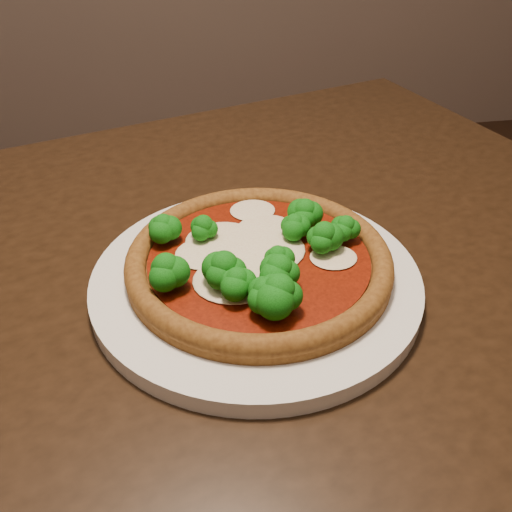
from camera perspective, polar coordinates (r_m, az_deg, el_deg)
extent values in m
cube|color=black|center=(0.61, -5.51, -4.81)|extent=(1.35, 1.19, 0.04)
cylinder|color=black|center=(1.32, 10.03, -0.39)|extent=(0.06, 0.06, 0.71)
cylinder|color=white|center=(0.59, 0.00, -2.44)|extent=(0.34, 0.34, 0.02)
cylinder|color=brown|center=(0.58, 0.30, -0.83)|extent=(0.27, 0.27, 0.01)
torus|color=brown|center=(0.58, 0.30, -0.28)|extent=(0.27, 0.27, 0.02)
cylinder|color=maroon|center=(0.58, 0.30, -0.24)|extent=(0.23, 0.23, 0.00)
ellipsoid|color=#F9EAC6|center=(0.60, -3.45, 1.62)|extent=(0.08, 0.07, 0.01)
ellipsoid|color=#F9EAC6|center=(0.59, -5.00, 0.30)|extent=(0.06, 0.06, 0.01)
ellipsoid|color=#F9EAC6|center=(0.55, -2.04, -2.34)|extent=(0.08, 0.08, 0.01)
ellipsoid|color=#F9EAC6|center=(0.59, 0.33, 0.65)|extent=(0.10, 0.09, 0.01)
ellipsoid|color=#F9EAC6|center=(0.62, 1.01, 2.72)|extent=(0.07, 0.06, 0.01)
ellipsoid|color=#F9EAC6|center=(0.58, 7.75, -0.11)|extent=(0.05, 0.04, 0.00)
ellipsoid|color=#F9EAC6|center=(0.65, -0.35, 4.61)|extent=(0.05, 0.05, 0.00)
ellipsoid|color=#168D16|center=(0.60, 8.97, 2.95)|extent=(0.03, 0.03, 0.03)
ellipsoid|color=#168D16|center=(0.50, 0.98, -3.64)|extent=(0.04, 0.04, 0.03)
ellipsoid|color=#168D16|center=(0.50, 2.34, -3.60)|extent=(0.05, 0.05, 0.04)
ellipsoid|color=#168D16|center=(0.61, 4.92, 4.46)|extent=(0.04, 0.04, 0.04)
ellipsoid|color=#168D16|center=(0.52, -1.91, -2.49)|extent=(0.04, 0.04, 0.03)
ellipsoid|color=#168D16|center=(0.60, -9.25, 3.00)|extent=(0.04, 0.04, 0.03)
ellipsoid|color=#168D16|center=(0.53, -3.20, -1.10)|extent=(0.05, 0.05, 0.04)
ellipsoid|color=#168D16|center=(0.58, 6.83, 2.08)|extent=(0.04, 0.04, 0.04)
ellipsoid|color=#168D16|center=(0.60, 3.87, 3.16)|extent=(0.03, 0.03, 0.03)
ellipsoid|color=#168D16|center=(0.55, 2.19, -0.10)|extent=(0.03, 0.03, 0.03)
ellipsoid|color=#168D16|center=(0.53, -8.98, -1.25)|extent=(0.04, 0.04, 0.04)
ellipsoid|color=#168D16|center=(0.53, 2.34, -1.35)|extent=(0.04, 0.04, 0.04)
ellipsoid|color=#168D16|center=(0.60, -5.28, 3.01)|extent=(0.03, 0.03, 0.03)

